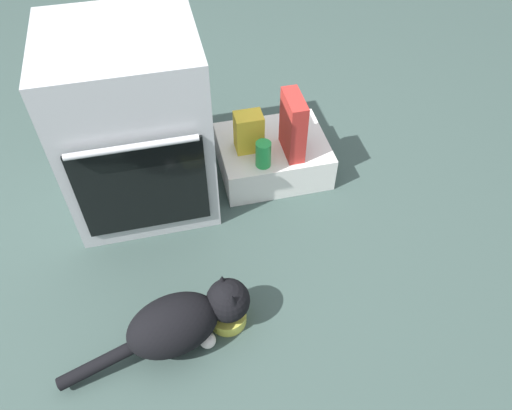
% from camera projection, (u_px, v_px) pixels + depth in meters
% --- Properties ---
extents(ground, '(8.00, 8.00, 0.00)m').
position_uv_depth(ground, '(167.00, 256.00, 2.02)').
color(ground, '#384C47').
extents(oven, '(0.57, 0.58, 0.77)m').
position_uv_depth(oven, '(134.00, 125.00, 1.97)').
color(oven, '#B7BABF').
rests_on(oven, ground).
extents(pantry_cabinet, '(0.48, 0.39, 0.17)m').
position_uv_depth(pantry_cabinet, '(273.00, 156.00, 2.30)').
color(pantry_cabinet, white).
rests_on(pantry_cabinet, ground).
extents(food_bowl, '(0.14, 0.14, 0.08)m').
position_uv_depth(food_bowl, '(228.00, 316.00, 1.80)').
color(food_bowl, '#D1D14C').
rests_on(food_bowl, ground).
extents(cat, '(0.68, 0.27, 0.23)m').
position_uv_depth(cat, '(184.00, 321.00, 1.69)').
color(cat, black).
rests_on(cat, ground).
extents(cereal_box, '(0.07, 0.18, 0.28)m').
position_uv_depth(cereal_box, '(293.00, 126.00, 2.09)').
color(cereal_box, '#B72D28').
rests_on(cereal_box, pantry_cabinet).
extents(snack_bag, '(0.12, 0.09, 0.18)m').
position_uv_depth(snack_bag, '(249.00, 132.00, 2.14)').
color(snack_bag, yellow).
rests_on(snack_bag, pantry_cabinet).
extents(soda_can, '(0.07, 0.07, 0.12)m').
position_uv_depth(soda_can, '(263.00, 154.00, 2.09)').
color(soda_can, green).
rests_on(soda_can, pantry_cabinet).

